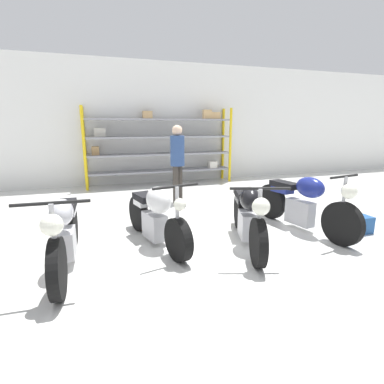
{
  "coord_description": "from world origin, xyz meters",
  "views": [
    {
      "loc": [
        -1.48,
        -4.08,
        1.76
      ],
      "look_at": [
        0.0,
        0.4,
        0.7
      ],
      "focal_mm": 28.0,
      "sensor_mm": 36.0,
      "label": 1
    }
  ],
  "objects_px": {
    "motorcycle_white": "(156,215)",
    "shelving_rack": "(161,144)",
    "motorcycle_silver": "(64,232)",
    "person_browsing": "(177,157)",
    "toolbox": "(358,225)",
    "motorcycle_blue": "(304,202)",
    "motorcycle_black": "(248,214)"
  },
  "relations": [
    {
      "from": "motorcycle_white",
      "to": "shelving_rack",
      "type": "bearing_deg",
      "value": 153.08
    },
    {
      "from": "motorcycle_silver",
      "to": "person_browsing",
      "type": "xyz_separation_m",
      "value": [
        2.21,
        2.73,
        0.57
      ]
    },
    {
      "from": "motorcycle_silver",
      "to": "shelving_rack",
      "type": "bearing_deg",
      "value": 156.98
    },
    {
      "from": "shelving_rack",
      "to": "person_browsing",
      "type": "height_order",
      "value": "shelving_rack"
    },
    {
      "from": "motorcycle_silver",
      "to": "toolbox",
      "type": "bearing_deg",
      "value": 89.78
    },
    {
      "from": "toolbox",
      "to": "motorcycle_white",
      "type": "bearing_deg",
      "value": 169.6
    },
    {
      "from": "person_browsing",
      "to": "toolbox",
      "type": "bearing_deg",
      "value": 174.78
    },
    {
      "from": "motorcycle_blue",
      "to": "toolbox",
      "type": "height_order",
      "value": "motorcycle_blue"
    },
    {
      "from": "motorcycle_black",
      "to": "toolbox",
      "type": "xyz_separation_m",
      "value": [
        1.99,
        -0.14,
        -0.33
      ]
    },
    {
      "from": "motorcycle_silver",
      "to": "toolbox",
      "type": "relative_size",
      "value": 4.86
    },
    {
      "from": "shelving_rack",
      "to": "toolbox",
      "type": "xyz_separation_m",
      "value": [
        2.15,
        -5.2,
        -1.06
      ]
    },
    {
      "from": "toolbox",
      "to": "person_browsing",
      "type": "bearing_deg",
      "value": 128.25
    },
    {
      "from": "motorcycle_black",
      "to": "motorcycle_blue",
      "type": "relative_size",
      "value": 0.94
    },
    {
      "from": "motorcycle_black",
      "to": "person_browsing",
      "type": "bearing_deg",
      "value": -155.71
    },
    {
      "from": "motorcycle_silver",
      "to": "toolbox",
      "type": "xyz_separation_m",
      "value": [
        4.51,
        -0.18,
        -0.33
      ]
    },
    {
      "from": "shelving_rack",
      "to": "motorcycle_silver",
      "type": "distance_m",
      "value": 5.59
    },
    {
      "from": "motorcycle_black",
      "to": "toolbox",
      "type": "height_order",
      "value": "motorcycle_black"
    },
    {
      "from": "motorcycle_white",
      "to": "motorcycle_blue",
      "type": "xyz_separation_m",
      "value": [
        2.48,
        -0.2,
        0.04
      ]
    },
    {
      "from": "motorcycle_blue",
      "to": "person_browsing",
      "type": "distance_m",
      "value": 2.98
    },
    {
      "from": "person_browsing",
      "to": "toolbox",
      "type": "xyz_separation_m",
      "value": [
        2.3,
        -2.91,
        -0.9
      ]
    },
    {
      "from": "motorcycle_blue",
      "to": "person_browsing",
      "type": "xyz_separation_m",
      "value": [
        -1.5,
        2.51,
        0.55
      ]
    },
    {
      "from": "shelving_rack",
      "to": "toolbox",
      "type": "distance_m",
      "value": 5.73
    },
    {
      "from": "toolbox",
      "to": "motorcycle_blue",
      "type": "bearing_deg",
      "value": 153.52
    },
    {
      "from": "motorcycle_white",
      "to": "toolbox",
      "type": "height_order",
      "value": "motorcycle_white"
    },
    {
      "from": "toolbox",
      "to": "motorcycle_silver",
      "type": "bearing_deg",
      "value": 177.67
    },
    {
      "from": "shelving_rack",
      "to": "motorcycle_white",
      "type": "height_order",
      "value": "shelving_rack"
    },
    {
      "from": "motorcycle_silver",
      "to": "person_browsing",
      "type": "distance_m",
      "value": 3.56
    },
    {
      "from": "motorcycle_silver",
      "to": "motorcycle_blue",
      "type": "height_order",
      "value": "motorcycle_blue"
    },
    {
      "from": "motorcycle_black",
      "to": "person_browsing",
      "type": "xyz_separation_m",
      "value": [
        -0.31,
        2.77,
        0.57
      ]
    },
    {
      "from": "shelving_rack",
      "to": "toolbox",
      "type": "bearing_deg",
      "value": -67.53
    },
    {
      "from": "motorcycle_silver",
      "to": "motorcycle_black",
      "type": "height_order",
      "value": "motorcycle_silver"
    },
    {
      "from": "motorcycle_white",
      "to": "toolbox",
      "type": "xyz_separation_m",
      "value": [
        3.28,
        -0.6,
        -0.31
      ]
    }
  ]
}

